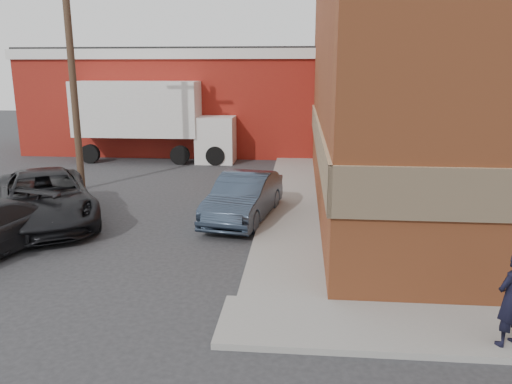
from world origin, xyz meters
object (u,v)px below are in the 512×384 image
(warehouse, at_px, (184,99))
(box_truck, at_px, (154,115))
(man, at_px, (512,299))
(sedan, at_px, (244,197))
(suv_a, at_px, (45,198))
(utility_pole, at_px, (71,63))

(warehouse, bearing_deg, box_truck, -95.28)
(warehouse, relative_size, man, 10.15)
(sedan, relative_size, box_truck, 0.54)
(suv_a, bearing_deg, sedan, -22.37)
(utility_pole, xyz_separation_m, man, (11.84, -10.38, -3.82))
(warehouse, distance_m, utility_pole, 11.27)
(utility_pole, distance_m, box_truck, 6.95)
(man, bearing_deg, box_truck, -86.97)
(warehouse, xyz_separation_m, utility_pole, (-1.50, -11.00, 1.93))
(warehouse, relative_size, sedan, 3.77)
(utility_pole, height_order, suv_a, utility_pole)
(man, xyz_separation_m, box_truck, (-10.76, 16.78, 1.35))
(man, relative_size, box_truck, 0.20)
(warehouse, bearing_deg, utility_pole, -97.77)
(warehouse, xyz_separation_m, sedan, (5.20, -14.41, -2.10))
(warehouse, bearing_deg, sedan, -70.16)
(utility_pole, distance_m, sedan, 8.53)
(utility_pole, height_order, man, utility_pole)
(man, height_order, sedan, man)
(utility_pole, xyz_separation_m, suv_a, (0.84, -4.32, -3.97))
(utility_pole, bearing_deg, box_truck, 80.47)
(warehouse, height_order, man, warehouse)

